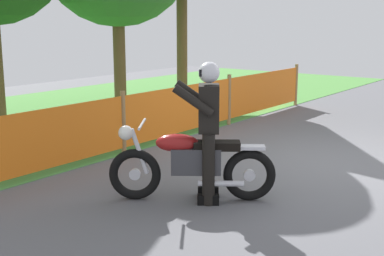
# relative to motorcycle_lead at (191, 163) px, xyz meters

# --- Properties ---
(ground) EXTENTS (24.00, 24.00, 0.02)m
(ground) POSITION_rel_motorcycle_lead_xyz_m (2.63, -0.71, -0.48)
(ground) COLOR #5B5B60
(grass_verge) EXTENTS (24.00, 7.18, 0.01)m
(grass_verge) POSITION_rel_motorcycle_lead_xyz_m (2.63, 5.76, -0.46)
(grass_verge) COLOR #4C8C3D
(grass_verge) RESTS_ON ground
(barrier_fence) EXTENTS (9.46, 0.08, 1.05)m
(barrier_fence) POSITION_rel_motorcycle_lead_xyz_m (2.63, 2.18, 0.07)
(barrier_fence) COLOR #997547
(barrier_fence) RESTS_ON ground
(motorcycle_lead) EXTENTS (1.27, 1.72, 0.96)m
(motorcycle_lead) POSITION_rel_motorcycle_lead_xyz_m (0.00, 0.00, 0.00)
(motorcycle_lead) COLOR black
(motorcycle_lead) RESTS_ON ground
(rider_lead) EXTENTS (0.72, 0.73, 1.69)m
(rider_lead) POSITION_rel_motorcycle_lead_xyz_m (0.12, -0.16, 0.45)
(rider_lead) COLOR black
(rider_lead) RESTS_ON ground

